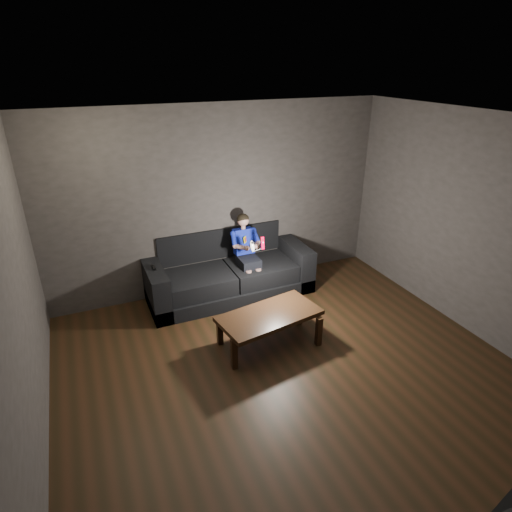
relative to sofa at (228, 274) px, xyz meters
name	(u,v)px	position (x,y,z in m)	size (l,w,h in m)	color
floor	(300,384)	(0.02, -2.22, -0.30)	(5.00, 5.00, 0.00)	black
back_wall	(220,201)	(0.02, 0.28, 1.05)	(5.00, 0.04, 2.70)	#35312F
left_wall	(11,336)	(-2.48, -2.22, 1.05)	(0.04, 5.00, 2.70)	#35312F
right_wall	(494,235)	(2.52, -2.22, 1.05)	(0.04, 5.00, 2.70)	#35312F
ceiling	(315,128)	(0.02, -2.22, 2.40)	(5.00, 5.00, 0.02)	silver
sofa	(228,274)	(0.00, 0.00, 0.00)	(2.39, 1.03, 0.92)	black
child	(246,246)	(0.27, -0.08, 0.43)	(0.42, 0.52, 1.04)	black
wii_remote_red	(262,243)	(0.35, -0.48, 0.63)	(0.05, 0.07, 0.18)	red
nunchuk_white	(252,246)	(0.20, -0.47, 0.60)	(0.09, 0.11, 0.17)	silver
wii_remote_black	(154,267)	(-1.07, -0.09, 0.36)	(0.04, 0.15, 0.03)	black
coffee_table	(269,318)	(0.02, -1.43, 0.08)	(1.30, 0.80, 0.44)	black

